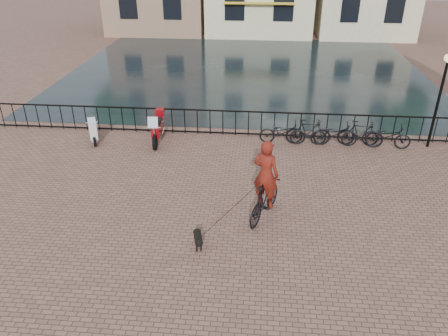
# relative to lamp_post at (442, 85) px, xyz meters

# --- Properties ---
(ground) EXTENTS (100.00, 100.00, 0.00)m
(ground) POSITION_rel_lamp_post_xyz_m (-7.20, -7.60, -2.38)
(ground) COLOR brown
(ground) RESTS_ON ground
(canal_water) EXTENTS (20.00, 20.00, 0.00)m
(canal_water) POSITION_rel_lamp_post_xyz_m (-7.20, 9.70, -2.38)
(canal_water) COLOR black
(canal_water) RESTS_ON ground
(railing) EXTENTS (20.00, 0.05, 1.02)m
(railing) POSITION_rel_lamp_post_xyz_m (-7.20, 0.40, -1.87)
(railing) COLOR black
(railing) RESTS_ON ground
(lamp_post) EXTENTS (0.30, 0.30, 3.45)m
(lamp_post) POSITION_rel_lamp_post_xyz_m (0.00, 0.00, 0.00)
(lamp_post) COLOR black
(lamp_post) RESTS_ON ground
(cyclist) EXTENTS (1.30, 2.06, 2.73)m
(cyclist) POSITION_rel_lamp_post_xyz_m (-6.03, -5.15, -1.34)
(cyclist) COLOR black
(cyclist) RESTS_ON ground
(dog) EXTENTS (0.40, 0.75, 0.48)m
(dog) POSITION_rel_lamp_post_xyz_m (-7.67, -6.64, -2.14)
(dog) COLOR black
(dog) RESTS_ON ground
(motorcycle) EXTENTS (0.58, 1.91, 1.35)m
(motorcycle) POSITION_rel_lamp_post_xyz_m (-10.08, -0.47, -1.71)
(motorcycle) COLOR maroon
(motorcycle) RESTS_ON ground
(scooter) EXTENTS (0.80, 1.34, 1.20)m
(scooter) POSITION_rel_lamp_post_xyz_m (-12.52, -0.61, -1.78)
(scooter) COLOR silver
(scooter) RESTS_ON ground
(parked_bike_0) EXTENTS (1.73, 0.64, 0.90)m
(parked_bike_0) POSITION_rel_lamp_post_xyz_m (-5.40, -0.20, -1.93)
(parked_bike_0) COLOR black
(parked_bike_0) RESTS_ON ground
(parked_bike_1) EXTENTS (1.67, 0.48, 1.00)m
(parked_bike_1) POSITION_rel_lamp_post_xyz_m (-4.45, -0.20, -1.88)
(parked_bike_1) COLOR black
(parked_bike_1) RESTS_ON ground
(parked_bike_2) EXTENTS (1.72, 0.60, 0.90)m
(parked_bike_2) POSITION_rel_lamp_post_xyz_m (-3.50, -0.20, -1.93)
(parked_bike_2) COLOR black
(parked_bike_2) RESTS_ON ground
(parked_bike_3) EXTENTS (1.71, 0.71, 1.00)m
(parked_bike_3) POSITION_rel_lamp_post_xyz_m (-2.55, -0.20, -1.88)
(parked_bike_3) COLOR black
(parked_bike_3) RESTS_ON ground
(parked_bike_4) EXTENTS (1.79, 0.87, 0.90)m
(parked_bike_4) POSITION_rel_lamp_post_xyz_m (-1.60, -0.20, -1.93)
(parked_bike_4) COLOR black
(parked_bike_4) RESTS_ON ground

